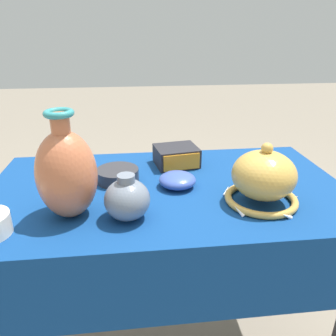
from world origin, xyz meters
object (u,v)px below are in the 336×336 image
object	(u,v)px
vase_dome_bell	(263,179)
mosaic_tile_box	(176,156)
pot_squat_charcoal	(118,175)
vase_tall_bulbous	(67,173)
jar_round_slate	(127,199)
bowl_shallow_cobalt	(177,180)

from	to	relation	value
vase_dome_bell	mosaic_tile_box	distance (m)	0.40
vase_dome_bell	pot_squat_charcoal	distance (m)	0.50
vase_tall_bulbous	pot_squat_charcoal	distance (m)	0.28
jar_round_slate	vase_dome_bell	bearing A→B (deg)	6.55
bowl_shallow_cobalt	jar_round_slate	size ratio (longest dim) A/B	0.94
mosaic_tile_box	jar_round_slate	distance (m)	0.43
mosaic_tile_box	bowl_shallow_cobalt	xyz separation A→B (m)	(-0.02, -0.20, -0.01)
mosaic_tile_box	bowl_shallow_cobalt	size ratio (longest dim) A/B	1.43
vase_dome_bell	mosaic_tile_box	bearing A→B (deg)	123.60
vase_dome_bell	mosaic_tile_box	world-z (taller)	vase_dome_bell
vase_dome_bell	pot_squat_charcoal	size ratio (longest dim) A/B	1.60
vase_tall_bulbous	jar_round_slate	world-z (taller)	vase_tall_bulbous
vase_dome_bell	jar_round_slate	world-z (taller)	vase_dome_bell
vase_dome_bell	mosaic_tile_box	size ratio (longest dim) A/B	1.31
bowl_shallow_cobalt	jar_round_slate	bearing A→B (deg)	-132.35
mosaic_tile_box	jar_round_slate	bearing A→B (deg)	-125.94
pot_squat_charcoal	jar_round_slate	size ratio (longest dim) A/B	1.10
mosaic_tile_box	jar_round_slate	world-z (taller)	jar_round_slate
vase_tall_bulbous	bowl_shallow_cobalt	distance (m)	0.38
vase_tall_bulbous	pot_squat_charcoal	world-z (taller)	vase_tall_bulbous
bowl_shallow_cobalt	mosaic_tile_box	bearing A→B (deg)	83.10
pot_squat_charcoal	vase_dome_bell	bearing A→B (deg)	-24.83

